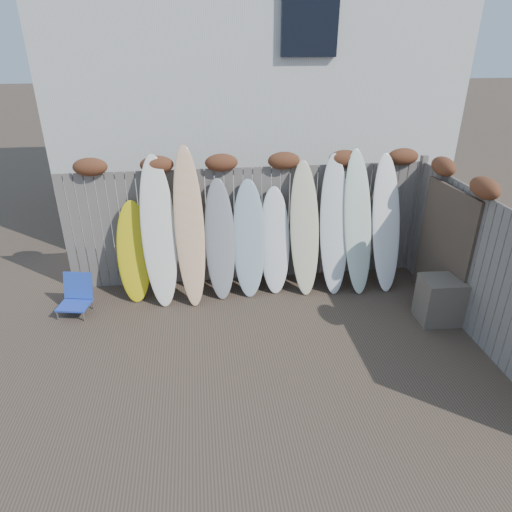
{
  "coord_description": "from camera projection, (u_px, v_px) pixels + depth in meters",
  "views": [
    {
      "loc": [
        -0.77,
        -4.74,
        3.93
      ],
      "look_at": [
        0.0,
        1.2,
        1.0
      ],
      "focal_mm": 32.0,
      "sensor_mm": 36.0,
      "label": 1
    }
  ],
  "objects": [
    {
      "name": "ground",
      "position": [
        268.0,
        363.0,
        6.04
      ],
      "size": [
        80.0,
        80.0,
        0.0
      ],
      "primitive_type": "plane",
      "color": "#493A2D"
    },
    {
      "name": "back_fence",
      "position": [
        250.0,
        215.0,
        7.66
      ],
      "size": [
        6.05,
        0.28,
        2.24
      ],
      "color": "slate",
      "rests_on": "ground"
    },
    {
      "name": "right_fence",
      "position": [
        486.0,
        265.0,
        6.11
      ],
      "size": [
        0.28,
        4.4,
        2.24
      ],
      "color": "slate",
      "rests_on": "ground"
    },
    {
      "name": "house",
      "position": [
        248.0,
        69.0,
        10.48
      ],
      "size": [
        8.5,
        5.5,
        6.33
      ],
      "color": "silver",
      "rests_on": "ground"
    },
    {
      "name": "beach_chair",
      "position": [
        76.0,
        295.0,
        7.06
      ],
      "size": [
        0.54,
        0.56,
        0.6
      ],
      "color": "blue",
      "rests_on": "ground"
    },
    {
      "name": "wooden_crate",
      "position": [
        440.0,
        300.0,
        6.8
      ],
      "size": [
        0.62,
        0.53,
        0.7
      ],
      "primitive_type": "cube",
      "rotation": [
        0.0,
        0.0,
        -0.05
      ],
      "color": "brown",
      "rests_on": "ground"
    },
    {
      "name": "lattice_panel",
      "position": [
        444.0,
        248.0,
        7.01
      ],
      "size": [
        0.15,
        1.28,
        1.92
      ],
      "primitive_type": "cube",
      "rotation": [
        0.0,
        0.0,
        0.08
      ],
      "color": "#382F22",
      "rests_on": "ground"
    },
    {
      "name": "surfboard_0",
      "position": [
        134.0,
        252.0,
        7.27
      ],
      "size": [
        0.55,
        0.59,
        1.59
      ],
      "primitive_type": "ellipsoid",
      "rotation": [
        -0.31,
        0.0,
        -0.03
      ],
      "color": "yellow",
      "rests_on": "ground"
    },
    {
      "name": "surfboard_1",
      "position": [
        159.0,
        232.0,
        7.09
      ],
      "size": [
        0.6,
        0.85,
        2.3
      ],
      "primitive_type": "ellipsoid",
      "rotation": [
        -0.31,
        0.0,
        0.08
      ],
      "color": "silver",
      "rests_on": "ground"
    },
    {
      "name": "surfboard_2",
      "position": [
        189.0,
        227.0,
        7.1
      ],
      "size": [
        0.5,
        0.87,
        2.42
      ],
      "primitive_type": "ellipsoid",
      "rotation": [
        -0.31,
        0.0,
        0.05
      ],
      "color": "#FFD67C",
      "rests_on": "ground"
    },
    {
      "name": "surfboard_3",
      "position": [
        220.0,
        240.0,
        7.33
      ],
      "size": [
        0.49,
        0.68,
        1.89
      ],
      "primitive_type": "ellipsoid",
      "rotation": [
        -0.31,
        0.0,
        -0.0
      ],
      "color": "gray",
      "rests_on": "ground"
    },
    {
      "name": "surfboard_4",
      "position": [
        249.0,
        239.0,
        7.4
      ],
      "size": [
        0.57,
        0.7,
        1.86
      ],
      "primitive_type": "ellipsoid",
      "rotation": [
        -0.31,
        0.0,
        -0.07
      ],
      "color": "#9AB2BC",
      "rests_on": "ground"
    },
    {
      "name": "surfboard_5",
      "position": [
        275.0,
        241.0,
        7.51
      ],
      "size": [
        0.53,
        0.64,
        1.71
      ],
      "primitive_type": "ellipsoid",
      "rotation": [
        -0.31,
        0.0,
        -0.05
      ],
      "color": "white",
      "rests_on": "ground"
    },
    {
      "name": "surfboard_6",
      "position": [
        305.0,
        229.0,
        7.43
      ],
      "size": [
        0.48,
        0.75,
        2.12
      ],
      "primitive_type": "ellipsoid",
      "rotation": [
        -0.31,
        0.0,
        -0.0
      ],
      "color": "beige",
      "rests_on": "ground"
    },
    {
      "name": "surfboard_7",
      "position": [
        334.0,
        225.0,
        7.46
      ],
      "size": [
        0.53,
        0.81,
        2.22
      ],
      "primitive_type": "ellipsoid",
      "rotation": [
        -0.31,
        0.0,
        -0.07
      ],
      "color": "white",
      "rests_on": "ground"
    },
    {
      "name": "surfboard_8",
      "position": [
        358.0,
        223.0,
        7.45
      ],
      "size": [
        0.51,
        0.83,
        2.29
      ],
      "primitive_type": "ellipsoid",
      "rotation": [
        -0.31,
        0.0,
        0.05
      ],
      "color": "silver",
      "rests_on": "ground"
    },
    {
      "name": "surfboard_9",
      "position": [
        386.0,
        224.0,
        7.53
      ],
      "size": [
        0.48,
        0.78,
        2.21
      ],
      "primitive_type": "ellipsoid",
      "rotation": [
        -0.31,
        0.0,
        0.0
      ],
      "color": "white",
      "rests_on": "ground"
    }
  ]
}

